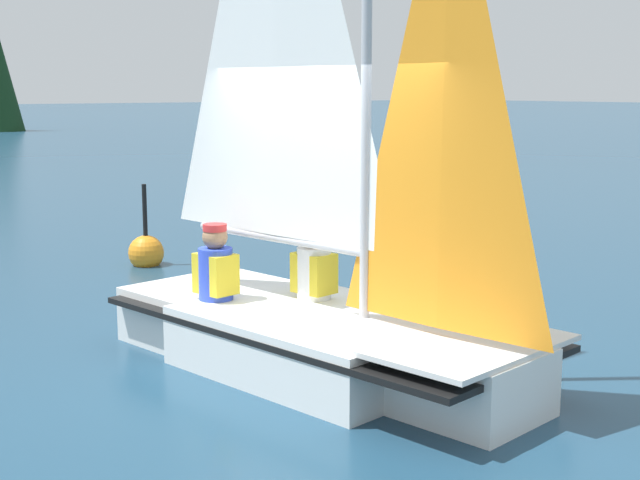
{
  "coord_description": "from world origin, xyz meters",
  "views": [
    {
      "loc": [
        4.29,
        5.74,
        2.32
      ],
      "look_at": [
        0.0,
        0.0,
        1.1
      ],
      "focal_mm": 50.0,
      "sensor_mm": 36.0,
      "label": 1
    }
  ],
  "objects_px": {
    "buoy_marker": "(146,252)",
    "sailor_helm": "(314,284)",
    "sailor_crew": "(216,284)",
    "sailboat_main": "(317,284)"
  },
  "relations": [
    {
      "from": "sailboat_main",
      "to": "sailor_crew",
      "type": "xyz_separation_m",
      "value": [
        0.46,
        -0.86,
        -0.1
      ]
    },
    {
      "from": "buoy_marker",
      "to": "sailor_helm",
      "type": "bearing_deg",
      "value": 82.65
    },
    {
      "from": "sailor_crew",
      "to": "sailor_helm",
      "type": "bearing_deg",
      "value": 46.41
    },
    {
      "from": "sailor_helm",
      "to": "sailor_crew",
      "type": "bearing_deg",
      "value": -133.59
    },
    {
      "from": "sailor_helm",
      "to": "buoy_marker",
      "type": "relative_size",
      "value": 1.01
    },
    {
      "from": "buoy_marker",
      "to": "sailor_crew",
      "type": "bearing_deg",
      "value": 72.39
    },
    {
      "from": "sailor_helm",
      "to": "sailor_crew",
      "type": "relative_size",
      "value": 1.0
    },
    {
      "from": "sailor_crew",
      "to": "buoy_marker",
      "type": "bearing_deg",
      "value": 153.73
    },
    {
      "from": "sailor_helm",
      "to": "buoy_marker",
      "type": "distance_m",
      "value": 4.62
    },
    {
      "from": "sailboat_main",
      "to": "buoy_marker",
      "type": "height_order",
      "value": "sailboat_main"
    }
  ]
}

